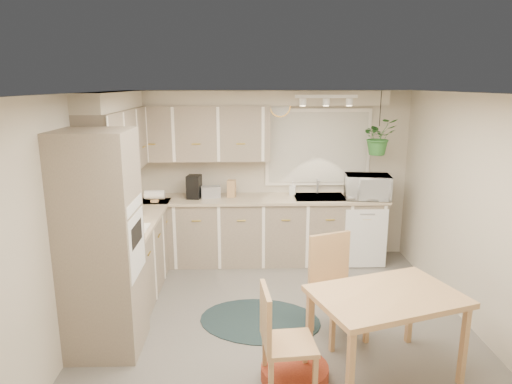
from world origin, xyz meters
TOP-DOWN VIEW (x-y plane):
  - floor at (0.00, 0.00)m, footprint 4.20×4.20m
  - ceiling at (0.00, 0.00)m, footprint 4.20×4.20m
  - wall_back at (0.00, 2.10)m, footprint 4.00×0.04m
  - wall_front at (0.00, -2.10)m, footprint 4.00×0.04m
  - wall_left at (-2.00, 0.00)m, footprint 0.04×4.20m
  - wall_right at (2.00, 0.00)m, footprint 0.04×4.20m
  - base_cab_left at (-1.70, 0.88)m, footprint 0.60×1.85m
  - base_cab_back at (-0.20, 1.80)m, footprint 3.60×0.60m
  - counter_left at (-1.69, 0.88)m, footprint 0.64×1.89m
  - counter_back at (-0.20, 1.79)m, footprint 3.64×0.64m
  - oven_stack at (-1.68, -0.38)m, footprint 0.65×0.65m
  - wall_oven_face at (-1.35, -0.38)m, footprint 0.02×0.56m
  - upper_cab_left at (-1.82, 1.00)m, footprint 0.35×2.00m
  - upper_cab_back at (-1.00, 1.93)m, footprint 2.00×0.35m
  - soffit_left at (-1.85, 1.00)m, footprint 0.30×2.00m
  - soffit_back at (-0.20, 1.95)m, footprint 3.60×0.30m
  - cooktop at (-1.68, 0.30)m, footprint 0.52×0.58m
  - range_hood at (-1.70, 0.30)m, footprint 0.40×0.60m
  - window_blinds at (0.70, 2.07)m, footprint 1.40×0.02m
  - window_frame at (0.70, 2.08)m, footprint 1.50×0.02m
  - sink at (0.70, 1.80)m, footprint 0.70×0.48m
  - dishwasher_front at (1.30, 1.49)m, footprint 0.58×0.02m
  - track_light_bar at (0.70, 1.55)m, footprint 0.80×0.04m
  - wall_clock at (0.15, 2.07)m, footprint 0.30×0.03m
  - dining_table at (0.84, -0.86)m, footprint 1.40×1.15m
  - chair_left at (-0.00, -1.07)m, footprint 0.47×0.47m
  - chair_back at (0.58, -0.25)m, footprint 0.62×0.62m
  - braided_rug at (-0.20, 0.08)m, footprint 1.47×1.22m
  - pet_bed at (0.06, -0.93)m, footprint 0.72×0.72m
  - microwave at (1.34, 1.70)m, footprint 0.64×0.40m
  - soap_bottle at (0.33, 1.95)m, footprint 0.12×0.21m
  - hanging_plant at (1.45, 1.70)m, footprint 0.54×0.58m
  - coffee_maker at (-1.05, 1.80)m, footprint 0.21×0.24m
  - toaster at (-0.83, 1.82)m, footprint 0.29×0.20m
  - knife_block at (-0.53, 1.85)m, footprint 0.13×0.13m

SIDE VIEW (x-z plane):
  - floor at x=0.00m, z-range 0.00..0.00m
  - braided_rug at x=-0.20m, z-range 0.00..0.01m
  - pet_bed at x=0.06m, z-range 0.00..0.13m
  - dining_table at x=0.84m, z-range 0.00..0.76m
  - dishwasher_front at x=1.30m, z-range 0.01..0.84m
  - base_cab_left at x=-1.70m, z-range 0.00..0.90m
  - base_cab_back at x=-0.20m, z-range 0.00..0.90m
  - chair_left at x=0.00m, z-range 0.00..0.92m
  - chair_back at x=0.58m, z-range 0.00..1.03m
  - sink at x=0.70m, z-range 0.85..0.95m
  - counter_left at x=-1.69m, z-range 0.90..0.94m
  - counter_back at x=-0.20m, z-range 0.90..0.94m
  - cooktop at x=-1.68m, z-range 0.93..0.95m
  - soap_bottle at x=0.33m, z-range 0.94..1.03m
  - toaster at x=-0.83m, z-range 0.94..1.10m
  - oven_stack at x=-1.68m, z-range 0.00..2.10m
  - wall_oven_face at x=-1.35m, z-range 0.76..1.34m
  - knife_block at x=-0.53m, z-range 0.94..1.18m
  - coffee_maker at x=-1.05m, z-range 0.94..1.26m
  - microwave at x=1.34m, z-range 0.94..1.35m
  - wall_back at x=0.00m, z-range 0.00..2.40m
  - wall_front at x=0.00m, z-range 0.00..2.40m
  - wall_left at x=-2.00m, z-range 0.00..2.40m
  - wall_right at x=2.00m, z-range 0.00..2.40m
  - range_hood at x=-1.70m, z-range 1.33..1.47m
  - window_blinds at x=0.70m, z-range 1.10..2.10m
  - window_frame at x=0.70m, z-range 1.05..2.15m
  - hanging_plant at x=1.45m, z-range 1.55..1.93m
  - upper_cab_left at x=-1.82m, z-range 1.45..2.20m
  - upper_cab_back at x=-1.00m, z-range 1.45..2.20m
  - wall_clock at x=0.15m, z-range 2.03..2.33m
  - soffit_left at x=-1.85m, z-range 2.20..2.40m
  - soffit_back at x=-0.20m, z-range 2.20..2.40m
  - track_light_bar at x=0.70m, z-range 2.31..2.35m
  - ceiling at x=0.00m, z-range 2.40..2.40m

